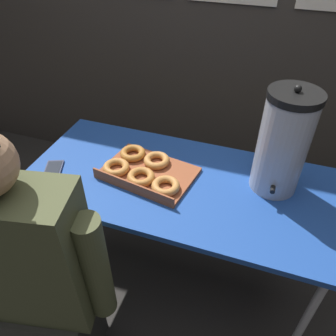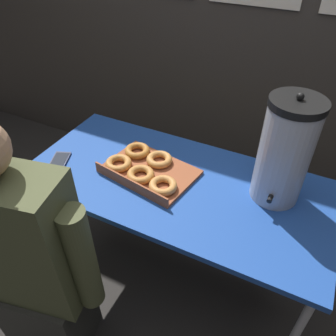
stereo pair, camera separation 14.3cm
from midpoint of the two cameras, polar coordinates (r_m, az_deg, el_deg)
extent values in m
plane|color=#2D2B28|center=(2.04, -0.99, -18.41)|extent=(12.00, 12.00, 0.00)
cube|color=#1E479E|center=(1.47, -1.30, -2.67)|extent=(1.37, 0.65, 0.03)
cylinder|color=#ADADB2|center=(1.86, -23.55, -12.32)|extent=(0.03, 0.03, 0.73)
cylinder|color=#ADADB2|center=(1.57, 19.58, -24.87)|extent=(0.03, 0.03, 0.73)
cylinder|color=#ADADB2|center=(2.14, -14.74, -1.71)|extent=(0.03, 0.03, 0.73)
cylinder|color=#ADADB2|center=(1.90, 20.66, -9.97)|extent=(0.03, 0.03, 0.73)
cube|color=brown|center=(1.50, -6.13, -0.87)|extent=(0.45, 0.34, 0.02)
cube|color=brown|center=(1.40, -9.26, -3.20)|extent=(0.40, 0.08, 0.04)
torus|color=#BE7C39|center=(1.51, -11.71, -0.01)|extent=(0.16, 0.16, 0.03)
torus|color=#BC7937|center=(1.44, -7.58, -1.66)|extent=(0.16, 0.16, 0.03)
torus|color=#C58340|center=(1.38, -3.38, -3.27)|extent=(0.13, 0.13, 0.03)
torus|color=#B06E2C|center=(1.58, -8.75, 2.46)|extent=(0.16, 0.16, 0.03)
torus|color=#C4823F|center=(1.52, -4.68, 1.22)|extent=(0.16, 0.16, 0.03)
cylinder|color=#B7B7BC|center=(1.36, 16.46, 3.53)|extent=(0.20, 0.20, 0.42)
cylinder|color=black|center=(1.25, 18.34, 11.81)|extent=(0.20, 0.20, 0.03)
sphere|color=black|center=(1.24, 18.59, 12.86)|extent=(0.03, 0.03, 0.03)
cylinder|color=black|center=(1.36, 14.98, -3.45)|extent=(0.02, 0.05, 0.02)
cube|color=#2D334C|center=(1.61, -21.88, -0.71)|extent=(0.13, 0.18, 0.01)
cube|color=#2D333D|center=(1.61, -21.93, -0.55)|extent=(0.11, 0.15, 0.00)
cube|color=#33332D|center=(1.77, -21.38, -24.30)|extent=(0.41, 0.32, 0.43)
cube|color=#4C5133|center=(1.34, -26.80, -13.66)|extent=(0.50, 0.30, 0.63)
cylinder|color=#4C5133|center=(1.26, -15.81, -16.79)|extent=(0.10, 0.10, 0.51)
camera|label=1|loc=(0.07, -92.86, -2.35)|focal=35.00mm
camera|label=2|loc=(0.07, 87.14, 2.35)|focal=35.00mm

